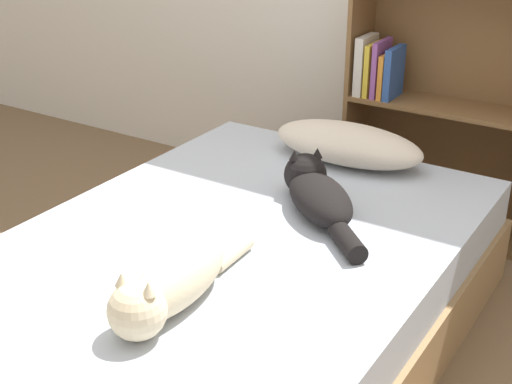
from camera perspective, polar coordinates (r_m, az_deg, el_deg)
name	(u,v)px	position (r m, az deg, el deg)	size (l,w,h in m)	color
ground_plane	(234,344)	(2.44, -1.79, -12.09)	(8.00, 8.00, 0.00)	brown
bed	(233,293)	(2.32, -1.86, -8.11)	(1.29, 1.85, 0.41)	#99754C
pillow	(348,144)	(2.77, 7.35, 3.85)	(0.60, 0.28, 0.15)	beige
cat_light	(169,286)	(1.85, -6.97, -7.51)	(0.16, 0.59, 0.17)	beige
cat_dark	(317,193)	(2.37, 4.92, -0.10)	(0.47, 0.45, 0.17)	black
bookshelf	(443,99)	(3.11, 14.72, 7.17)	(0.82, 0.26, 1.10)	brown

